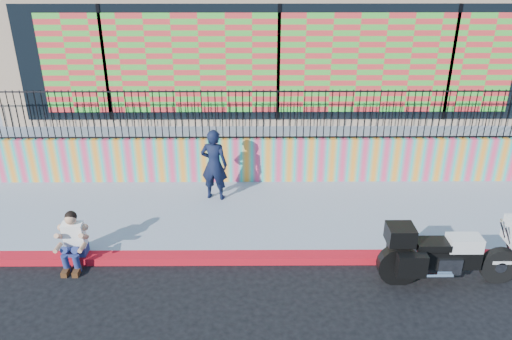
{
  "coord_description": "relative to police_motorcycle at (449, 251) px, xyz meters",
  "views": [
    {
      "loc": [
        -0.62,
        -7.92,
        5.53
      ],
      "look_at": [
        -0.56,
        1.2,
        1.36
      ],
      "focal_mm": 35.0,
      "sensor_mm": 36.0,
      "label": 1
    }
  ],
  "objects": [
    {
      "name": "ground",
      "position": [
        -2.78,
        0.65,
        -0.64
      ],
      "size": [
        90.0,
        90.0,
        0.0
      ],
      "primitive_type": "plane",
      "color": "black",
      "rests_on": "ground"
    },
    {
      "name": "red_curb",
      "position": [
        -2.78,
        0.65,
        -0.57
      ],
      "size": [
        16.0,
        0.3,
        0.15
      ],
      "primitive_type": "cube",
      "color": "red",
      "rests_on": "ground"
    },
    {
      "name": "sidewalk",
      "position": [
        -2.78,
        2.3,
        -0.57
      ],
      "size": [
        16.0,
        3.0,
        0.15
      ],
      "primitive_type": "cube",
      "color": "gray",
      "rests_on": "ground"
    },
    {
      "name": "mural_wall",
      "position": [
        -2.78,
        3.9,
        0.06
      ],
      "size": [
        16.0,
        0.2,
        1.1
      ],
      "primitive_type": "cube",
      "color": "#EB3D6A",
      "rests_on": "sidewalk"
    },
    {
      "name": "metal_fence",
      "position": [
        -2.78,
        3.9,
        1.21
      ],
      "size": [
        15.8,
        0.04,
        1.2
      ],
      "primitive_type": null,
      "color": "black",
      "rests_on": "mural_wall"
    },
    {
      "name": "elevated_platform",
      "position": [
        -2.78,
        9.0,
        -0.02
      ],
      "size": [
        16.0,
        10.0,
        1.25
      ],
      "primitive_type": "cube",
      "color": "gray",
      "rests_on": "ground"
    },
    {
      "name": "storefront_building",
      "position": [
        -2.78,
        8.78,
        2.61
      ],
      "size": [
        14.0,
        8.06,
        4.0
      ],
      "color": "tan",
      "rests_on": "elevated_platform"
    },
    {
      "name": "police_motorcycle",
      "position": [
        0.0,
        0.0,
        0.0
      ],
      "size": [
        2.46,
        0.81,
        1.53
      ],
      "color": "black",
      "rests_on": "ground"
    },
    {
      "name": "police_officer",
      "position": [
        -4.28,
        2.97,
        0.34
      ],
      "size": [
        0.68,
        0.52,
        1.67
      ],
      "primitive_type": "imported",
      "rotation": [
        0.0,
        0.0,
        2.92
      ],
      "color": "black",
      "rests_on": "sidewalk"
    },
    {
      "name": "seated_man",
      "position": [
        -6.73,
        0.52,
        -0.19
      ],
      "size": [
        0.54,
        0.71,
        1.06
      ],
      "color": "navy",
      "rests_on": "ground"
    }
  ]
}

